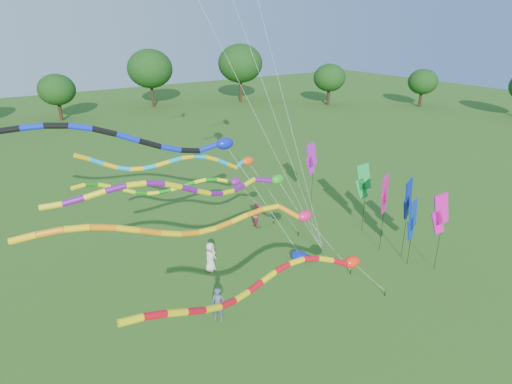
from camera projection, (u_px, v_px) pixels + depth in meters
ground at (341, 306)px, 21.41m from camera, size 160.00×160.00×0.00m
tree_ring at (381, 222)px, 17.72m from camera, size 117.88×117.98×9.68m
tube_kite_red at (284, 278)px, 17.10m from camera, size 13.43×1.61×5.78m
tube_kite_orange at (216, 222)px, 18.64m from camera, size 15.49×1.37×7.15m
tube_kite_purple at (208, 187)px, 18.52m from camera, size 14.24×1.37×8.28m
tube_kite_blue at (114, 138)px, 19.72m from camera, size 17.17×5.37×10.10m
tube_kite_cyan at (194, 162)px, 22.56m from camera, size 12.66×1.55×8.06m
tube_kite_green at (184, 185)px, 24.64m from camera, size 12.59×1.00×6.40m
banner_pole_magenta_a at (385, 195)px, 25.07m from camera, size 1.11×0.50×5.08m
banner_pole_green at (363, 181)px, 27.73m from camera, size 1.11×0.51×4.87m
banner_pole_blue_a at (412, 220)px, 23.83m from camera, size 1.15×0.35×4.23m
banner_pole_magenta_b at (440, 214)px, 23.23m from camera, size 1.13×0.43×4.80m
banner_pole_blue_b at (408, 199)px, 24.40m from camera, size 1.13×0.42×5.09m
banner_pole_violet at (311, 159)px, 31.58m from camera, size 1.16×0.16×5.05m
blue_nylon_heap at (300, 257)px, 25.43m from camera, size 1.46×1.40×0.45m
person_a at (210, 257)px, 24.18m from camera, size 1.03×0.95×1.77m
person_b at (218, 305)px, 20.12m from camera, size 0.74×0.76×1.76m
person_c at (257, 215)px, 29.47m from camera, size 0.71×0.88×1.72m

